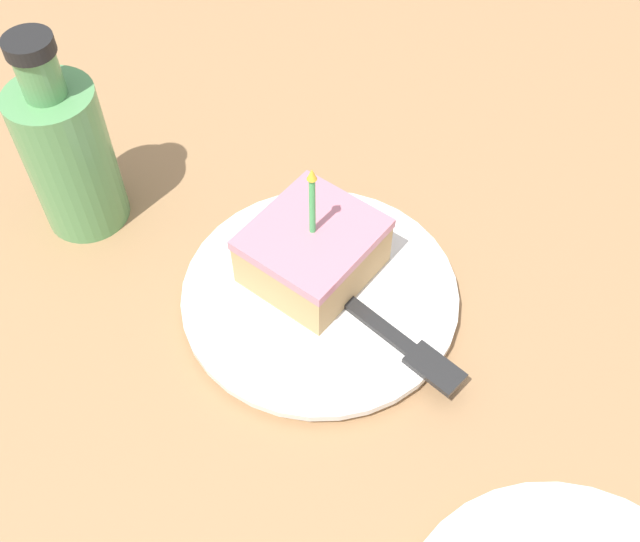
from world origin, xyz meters
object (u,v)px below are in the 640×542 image
(plate, at_px, (320,295))
(bottle, at_px, (68,153))
(fork, at_px, (383,329))
(cake_slice, at_px, (315,252))

(plate, relative_size, bottle, 1.21)
(plate, distance_m, fork, 0.06)
(cake_slice, bearing_deg, fork, 170.27)
(fork, bearing_deg, plate, -0.79)
(cake_slice, relative_size, bottle, 0.62)
(fork, bearing_deg, bottle, 9.74)
(cake_slice, relative_size, fork, 0.67)
(cake_slice, bearing_deg, bottle, 16.57)
(fork, height_order, bottle, bottle)
(plate, relative_size, cake_slice, 1.94)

